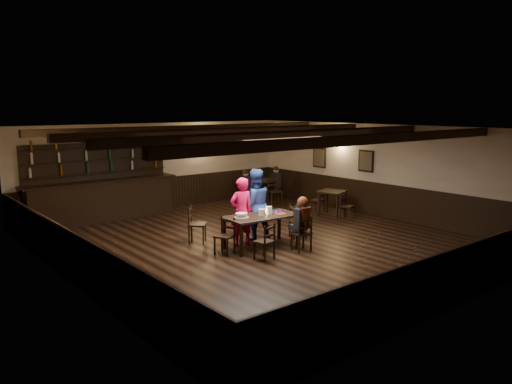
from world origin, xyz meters
TOP-DOWN VIEW (x-y plane):
  - ground at (0.00, 0.00)m, footprint 10.00×10.00m
  - room_shell at (0.01, 0.04)m, footprint 9.02×10.02m
  - dining_table at (-0.28, -0.34)m, footprint 1.74×0.98m
  - chair_near_left at (-0.80, -1.15)m, footprint 0.42×0.40m
  - chair_near_right at (0.23, -1.18)m, footprint 0.43×0.42m
  - chair_end_left at (-1.18, -0.21)m, footprint 0.48×0.49m
  - chair_end_right at (0.88, -0.25)m, footprint 0.50×0.51m
  - chair_far_pushed at (-1.26, 0.99)m, footprint 0.57×0.57m
  - woman_pink at (-0.51, 0.11)m, footprint 0.63×0.47m
  - man_blue at (0.03, 0.29)m, footprint 1.00×0.88m
  - seated_person at (0.24, -1.13)m, footprint 0.33×0.49m
  - cake at (-0.76, -0.23)m, footprint 0.33×0.33m
  - plate_stack_a at (-0.28, -0.37)m, footprint 0.16×0.16m
  - plate_stack_b at (-0.05, -0.34)m, footprint 0.15×0.15m
  - tea_light at (-0.19, -0.29)m, footprint 0.05×0.05m
  - salt_shaker at (0.06, -0.47)m, footprint 0.03×0.03m
  - pepper_shaker at (0.13, -0.45)m, footprint 0.03×0.03m
  - drink_glass at (-0.02, -0.23)m, footprint 0.07×0.07m
  - menu_red at (0.17, -0.48)m, footprint 0.29×0.22m
  - menu_blue at (0.24, -0.25)m, footprint 0.41×0.37m
  - bar_counter at (-1.99, 4.72)m, footprint 4.35×0.70m
  - back_table_a at (3.49, 0.92)m, footprint 0.90×0.90m
  - back_table_b at (3.25, 3.91)m, footprint 1.07×1.07m
  - bg_patron_left at (2.50, 3.80)m, footprint 0.24×0.36m
  - bg_patron_right at (3.74, 3.72)m, footprint 0.31×0.40m

SIDE VIEW (x-z plane):
  - ground at x=0.00m, z-range 0.00..0.00m
  - chair_near_left at x=-0.80m, z-range 0.07..0.85m
  - chair_near_right at x=0.23m, z-range 0.07..0.87m
  - chair_end_left at x=-1.18m, z-range 0.07..0.87m
  - chair_end_right at x=0.88m, z-range 0.07..0.91m
  - chair_far_pushed at x=-1.26m, z-range 0.07..0.96m
  - back_table_a at x=3.49m, z-range 0.27..1.01m
  - back_table_b at x=3.25m, z-range 0.28..1.03m
  - dining_table at x=-0.28m, z-range 0.30..1.06m
  - bar_counter at x=-1.99m, z-range -0.37..1.83m
  - menu_red at x=0.17m, z-range 0.75..0.76m
  - menu_blue at x=0.24m, z-range 0.75..0.76m
  - tea_light at x=-0.19m, z-range 0.74..0.81m
  - pepper_shaker at x=0.13m, z-range 0.75..0.84m
  - salt_shaker at x=0.06m, z-range 0.75..0.84m
  - cake at x=-0.76m, z-range 0.75..0.85m
  - woman_pink at x=-0.51m, z-range 0.00..1.59m
  - drink_glass at x=-0.02m, z-range 0.75..0.87m
  - bg_patron_left at x=2.50m, z-range 0.46..1.17m
  - seated_person at x=0.24m, z-range 0.42..1.22m
  - plate_stack_a at x=-0.28m, z-range 0.75..0.90m
  - bg_patron_right at x=3.74m, z-range 0.47..1.20m
  - plate_stack_b at x=-0.05m, z-range 0.75..0.93m
  - man_blue at x=0.03m, z-range 0.00..1.73m
  - room_shell at x=0.01m, z-range 0.39..3.10m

